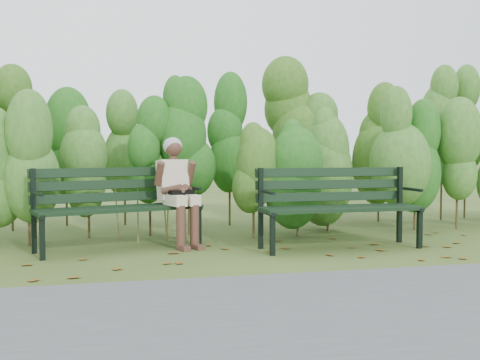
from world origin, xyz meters
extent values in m
plane|color=#344618|center=(0.00, 0.00, 0.00)|extent=(80.00, 80.00, 0.00)
cube|color=#474749|center=(0.00, -2.20, 0.01)|extent=(60.00, 2.50, 0.01)
cylinder|color=#47381E|center=(-2.14, 1.30, 0.40)|extent=(0.03, 0.03, 0.80)
ellipsoid|color=#2C5E15|center=(-2.14, 1.30, 1.04)|extent=(0.64, 0.64, 1.44)
cylinder|color=#47381E|center=(-1.53, 1.30, 0.40)|extent=(0.03, 0.03, 0.80)
ellipsoid|color=#2C5E15|center=(-1.53, 1.30, 1.04)|extent=(0.64, 0.64, 1.44)
cylinder|color=#47381E|center=(-0.92, 1.30, 0.40)|extent=(0.03, 0.03, 0.80)
ellipsoid|color=#2C5E15|center=(-0.92, 1.30, 1.04)|extent=(0.64, 0.64, 1.44)
cylinder|color=#47381E|center=(-0.31, 1.30, 0.40)|extent=(0.03, 0.03, 0.80)
ellipsoid|color=#2C5E15|center=(-0.31, 1.30, 1.04)|extent=(0.64, 0.64, 1.44)
cylinder|color=#47381E|center=(0.31, 1.30, 0.40)|extent=(0.03, 0.03, 0.80)
ellipsoid|color=#2C5E15|center=(0.31, 1.30, 1.04)|extent=(0.64, 0.64, 1.44)
cylinder|color=#47381E|center=(0.92, 1.30, 0.40)|extent=(0.03, 0.03, 0.80)
ellipsoid|color=#2C5E15|center=(0.92, 1.30, 1.04)|extent=(0.64, 0.64, 1.44)
cylinder|color=#47381E|center=(1.53, 1.30, 0.40)|extent=(0.03, 0.03, 0.80)
ellipsoid|color=#2C5E15|center=(1.53, 1.30, 1.04)|extent=(0.64, 0.64, 1.44)
cylinder|color=#47381E|center=(2.14, 1.30, 0.40)|extent=(0.03, 0.03, 0.80)
ellipsoid|color=#2C5E15|center=(2.14, 1.30, 1.04)|extent=(0.64, 0.64, 1.44)
cylinder|color=#47381E|center=(2.75, 1.30, 0.40)|extent=(0.03, 0.03, 0.80)
ellipsoid|color=#2C5E15|center=(2.75, 1.30, 1.04)|extent=(0.64, 0.64, 1.44)
cylinder|color=#47381E|center=(3.36, 1.30, 0.40)|extent=(0.03, 0.03, 0.80)
ellipsoid|color=#2C5E15|center=(3.36, 1.30, 1.04)|extent=(0.64, 0.64, 1.44)
cylinder|color=#47381E|center=(-2.69, 2.30, 0.55)|extent=(0.04, 0.04, 1.10)
ellipsoid|color=#185A17|center=(-2.69, 2.30, 1.43)|extent=(0.70, 0.70, 1.98)
cylinder|color=#47381E|center=(-1.92, 2.30, 0.55)|extent=(0.04, 0.04, 1.10)
ellipsoid|color=#185A17|center=(-1.92, 2.30, 1.43)|extent=(0.70, 0.70, 1.98)
cylinder|color=#47381E|center=(-1.15, 2.30, 0.55)|extent=(0.04, 0.04, 1.10)
ellipsoid|color=#185A17|center=(-1.15, 2.30, 1.43)|extent=(0.70, 0.70, 1.98)
cylinder|color=#47381E|center=(-0.38, 2.30, 0.55)|extent=(0.04, 0.04, 1.10)
ellipsoid|color=#185A17|center=(-0.38, 2.30, 1.43)|extent=(0.70, 0.70, 1.98)
cylinder|color=#47381E|center=(0.38, 2.30, 0.55)|extent=(0.04, 0.04, 1.10)
ellipsoid|color=#185A17|center=(0.38, 2.30, 1.43)|extent=(0.70, 0.70, 1.98)
cylinder|color=#47381E|center=(1.15, 2.30, 0.55)|extent=(0.04, 0.04, 1.10)
ellipsoid|color=#185A17|center=(1.15, 2.30, 1.43)|extent=(0.70, 0.70, 1.98)
cylinder|color=#47381E|center=(1.92, 2.30, 0.55)|extent=(0.04, 0.04, 1.10)
ellipsoid|color=#185A17|center=(1.92, 2.30, 1.43)|extent=(0.70, 0.70, 1.98)
cylinder|color=#47381E|center=(2.69, 2.30, 0.55)|extent=(0.04, 0.04, 1.10)
ellipsoid|color=#185A17|center=(2.69, 2.30, 1.43)|extent=(0.70, 0.70, 1.98)
cylinder|color=#47381E|center=(3.46, 2.30, 0.55)|extent=(0.04, 0.04, 1.10)
ellipsoid|color=#185A17|center=(3.46, 2.30, 1.43)|extent=(0.70, 0.70, 1.98)
cylinder|color=#47381E|center=(4.22, 2.30, 0.55)|extent=(0.04, 0.04, 1.10)
ellipsoid|color=#185A17|center=(4.22, 2.30, 1.43)|extent=(0.70, 0.70, 1.98)
cube|color=brown|center=(-0.97, -1.06, 0.00)|extent=(0.10, 0.11, 0.01)
cube|color=brown|center=(0.60, -0.85, 0.00)|extent=(0.11, 0.10, 0.01)
cube|color=brown|center=(1.48, -0.47, 0.00)|extent=(0.11, 0.10, 0.01)
cube|color=brown|center=(-1.07, 0.98, 0.00)|extent=(0.09, 0.07, 0.01)
cube|color=brown|center=(1.83, -0.81, 0.00)|extent=(0.11, 0.11, 0.01)
cube|color=brown|center=(-2.19, 0.08, 0.00)|extent=(0.08, 0.10, 0.01)
cube|color=brown|center=(-0.84, 0.22, 0.00)|extent=(0.08, 0.10, 0.01)
cube|color=brown|center=(2.49, 0.77, 0.00)|extent=(0.09, 0.11, 0.01)
cube|color=brown|center=(-1.48, -0.55, 0.00)|extent=(0.11, 0.10, 0.01)
cube|color=brown|center=(1.05, -0.66, 0.00)|extent=(0.11, 0.10, 0.01)
cube|color=brown|center=(-1.41, 0.17, 0.00)|extent=(0.09, 0.10, 0.01)
cube|color=brown|center=(0.89, -0.71, 0.00)|extent=(0.11, 0.10, 0.01)
cube|color=brown|center=(-1.03, 0.87, 0.00)|extent=(0.11, 0.11, 0.01)
cube|color=brown|center=(0.69, -0.75, 0.00)|extent=(0.09, 0.11, 0.01)
cube|color=brown|center=(2.86, 0.44, 0.00)|extent=(0.11, 0.11, 0.01)
cube|color=brown|center=(-1.28, -1.14, 0.00)|extent=(0.11, 0.10, 0.01)
cube|color=brown|center=(2.09, -0.25, 0.00)|extent=(0.11, 0.11, 0.01)
cube|color=brown|center=(-0.77, -0.03, 0.00)|extent=(0.09, 0.11, 0.01)
cube|color=brown|center=(-0.31, -1.18, 0.00)|extent=(0.10, 0.11, 0.01)
cube|color=brown|center=(0.20, -0.33, 0.00)|extent=(0.11, 0.11, 0.01)
cube|color=brown|center=(-0.95, -1.19, 0.00)|extent=(0.08, 0.10, 0.01)
cube|color=brown|center=(-1.90, -1.12, 0.00)|extent=(0.08, 0.09, 0.01)
cube|color=brown|center=(1.56, 0.37, 0.00)|extent=(0.11, 0.10, 0.01)
cube|color=brown|center=(0.12, 0.35, 0.00)|extent=(0.11, 0.11, 0.01)
cube|color=brown|center=(-0.69, -0.30, 0.00)|extent=(0.11, 0.11, 0.01)
cube|color=brown|center=(0.37, -0.89, 0.00)|extent=(0.11, 0.11, 0.01)
cube|color=brown|center=(2.15, 0.77, 0.00)|extent=(0.10, 0.11, 0.01)
cube|color=brown|center=(-1.85, 0.41, 0.00)|extent=(0.11, 0.10, 0.01)
cube|color=brown|center=(-0.17, -0.95, 0.00)|extent=(0.10, 0.08, 0.01)
cube|color=brown|center=(-1.64, 0.23, 0.00)|extent=(0.11, 0.10, 0.01)
cube|color=brown|center=(0.32, 0.47, 0.00)|extent=(0.11, 0.10, 0.01)
cube|color=black|center=(-1.20, 0.48, 0.44)|extent=(1.71, 0.63, 0.04)
cube|color=black|center=(-1.23, 0.60, 0.44)|extent=(1.71, 0.63, 0.04)
cube|color=black|center=(-1.27, 0.72, 0.44)|extent=(1.71, 0.63, 0.04)
cube|color=black|center=(-1.31, 0.83, 0.44)|extent=(1.71, 0.63, 0.04)
cube|color=black|center=(-1.33, 0.92, 0.55)|extent=(1.70, 0.58, 0.10)
cube|color=black|center=(-1.34, 0.93, 0.69)|extent=(1.70, 0.58, 0.10)
cube|color=black|center=(-1.34, 0.95, 0.82)|extent=(1.70, 0.58, 0.10)
cube|color=black|center=(-2.00, 0.22, 0.22)|extent=(0.06, 0.06, 0.44)
cube|color=black|center=(-2.12, 0.62, 0.44)|extent=(0.06, 0.06, 0.88)
cube|color=black|center=(-2.05, 0.41, 0.42)|extent=(0.19, 0.48, 0.04)
cylinder|color=black|center=(-2.04, 0.36, 0.64)|extent=(0.14, 0.36, 0.04)
cube|color=black|center=(-0.39, 0.72, 0.22)|extent=(0.06, 0.06, 0.44)
cube|color=black|center=(-0.51, 1.12, 0.44)|extent=(0.06, 0.06, 0.88)
cube|color=black|center=(-0.45, 0.91, 0.42)|extent=(0.19, 0.48, 0.04)
cylinder|color=black|center=(-0.43, 0.86, 0.64)|extent=(0.14, 0.36, 0.04)
cube|color=black|center=(1.08, -0.01, 0.44)|extent=(1.76, 0.15, 0.04)
cube|color=black|center=(1.08, 0.11, 0.44)|extent=(1.76, 0.15, 0.04)
cube|color=black|center=(1.08, 0.23, 0.44)|extent=(1.76, 0.15, 0.04)
cube|color=black|center=(1.07, 0.36, 0.44)|extent=(1.76, 0.15, 0.04)
cube|color=black|center=(1.07, 0.45, 0.55)|extent=(1.76, 0.10, 0.10)
cube|color=black|center=(1.07, 0.46, 0.68)|extent=(1.76, 0.10, 0.10)
cube|color=black|center=(1.07, 0.47, 0.82)|extent=(1.76, 0.10, 0.10)
cube|color=black|center=(0.25, -0.04, 0.22)|extent=(0.05, 0.05, 0.44)
cube|color=black|center=(0.24, 0.37, 0.44)|extent=(0.05, 0.05, 0.88)
cube|color=black|center=(0.24, 0.15, 0.42)|extent=(0.06, 0.49, 0.04)
cylinder|color=black|center=(0.24, 0.10, 0.63)|extent=(0.04, 0.37, 0.04)
cube|color=black|center=(1.92, 0.00, 0.22)|extent=(0.05, 0.05, 0.44)
cube|color=black|center=(1.91, 0.42, 0.44)|extent=(0.05, 0.05, 0.88)
cube|color=black|center=(1.92, 0.19, 0.42)|extent=(0.06, 0.49, 0.04)
cylinder|color=black|center=(1.92, 0.15, 0.63)|extent=(0.04, 0.37, 0.04)
cube|color=beige|center=(-0.66, 0.64, 0.52)|extent=(0.23, 0.40, 0.12)
cube|color=beige|center=(-0.51, 0.69, 0.52)|extent=(0.23, 0.40, 0.12)
cylinder|color=#4F2E22|center=(-0.62, 0.50, 0.24)|extent=(0.12, 0.12, 0.48)
cylinder|color=#4F2E22|center=(-0.46, 0.54, 0.24)|extent=(0.12, 0.12, 0.48)
cube|color=#4F2E22|center=(-0.60, 0.43, 0.03)|extent=(0.13, 0.20, 0.05)
cube|color=#4F2E22|center=(-0.44, 0.48, 0.03)|extent=(0.13, 0.20, 0.05)
cube|color=beige|center=(-0.66, 0.90, 0.73)|extent=(0.38, 0.31, 0.47)
cylinder|color=#4F2E22|center=(-0.65, 0.88, 0.97)|extent=(0.08, 0.08, 0.09)
sphere|color=#4F2E22|center=(-0.65, 0.87, 1.09)|extent=(0.19, 0.19, 0.19)
ellipsoid|color=gray|center=(-0.66, 0.90, 1.11)|extent=(0.22, 0.21, 0.20)
cylinder|color=#4F2E22|center=(-0.82, 0.77, 0.81)|extent=(0.13, 0.20, 0.28)
cylinder|color=#4F2E22|center=(-0.45, 0.89, 0.81)|extent=(0.13, 0.20, 0.28)
cylinder|color=#4F2E22|center=(-0.69, 0.69, 0.64)|extent=(0.24, 0.20, 0.12)
cylinder|color=#4F2E22|center=(-0.51, 0.75, 0.64)|extent=(0.15, 0.25, 0.12)
sphere|color=#4F2E22|center=(-0.58, 0.67, 0.62)|extent=(0.10, 0.10, 0.10)
cube|color=black|center=(-0.59, 0.68, 0.56)|extent=(0.29, 0.18, 0.14)
camera|label=1|loc=(-1.34, -5.46, 1.06)|focal=42.00mm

